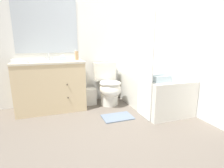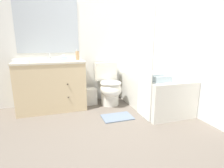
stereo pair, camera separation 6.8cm
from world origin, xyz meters
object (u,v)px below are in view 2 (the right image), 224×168
(toilet, at_px, (109,86))
(hand_towel_folded, at_px, (21,61))
(soap_dispenser, at_px, (77,55))
(tissue_box, at_px, (64,58))
(sink_faucet, at_px, (50,58))
(wastebasket, at_px, (91,96))
(vanity_cabinet, at_px, (52,85))
(bathtub, at_px, (152,91))
(bath_towel_folded, at_px, (160,79))
(bath_mat, at_px, (117,117))

(toilet, height_order, hand_towel_folded, hand_towel_folded)
(soap_dispenser, bearing_deg, tissue_box, 175.74)
(sink_faucet, height_order, soap_dispenser, soap_dispenser)
(sink_faucet, relative_size, tissue_box, 1.07)
(wastebasket, height_order, hand_towel_folded, hand_towel_folded)
(wastebasket, bearing_deg, vanity_cabinet, -177.89)
(vanity_cabinet, bearing_deg, sink_faucet, 90.00)
(vanity_cabinet, bearing_deg, tissue_box, 9.81)
(vanity_cabinet, relative_size, tissue_box, 8.55)
(vanity_cabinet, distance_m, hand_towel_folded, 0.63)
(bathtub, relative_size, tissue_box, 10.67)
(bath_towel_folded, relative_size, bath_mat, 0.58)
(bathtub, height_order, hand_towel_folded, hand_towel_folded)
(vanity_cabinet, height_order, tissue_box, tissue_box)
(soap_dispenser, xyz_separation_m, hand_towel_folded, (-0.88, -0.17, -0.06))
(wastebasket, bearing_deg, hand_towel_folded, -170.85)
(bathtub, xyz_separation_m, wastebasket, (-1.06, 0.45, -0.14))
(wastebasket, xyz_separation_m, hand_towel_folded, (-1.10, -0.18, 0.73))
(toilet, bearing_deg, tissue_box, 171.90)
(tissue_box, xyz_separation_m, bath_mat, (0.72, -0.76, -0.88))
(bathtub, relative_size, bath_towel_folded, 5.18)
(bathtub, bearing_deg, tissue_box, 162.92)
(bath_mat, bearing_deg, bath_towel_folded, -16.90)
(bath_mat, bearing_deg, tissue_box, 133.33)
(soap_dispenser, height_order, bath_mat, soap_dispenser)
(wastebasket, bearing_deg, bathtub, -23.03)
(sink_faucet, distance_m, soap_dispenser, 0.50)
(wastebasket, height_order, bath_towel_folded, bath_towel_folded)
(vanity_cabinet, relative_size, bath_mat, 2.40)
(bathtub, bearing_deg, hand_towel_folded, 172.81)
(soap_dispenser, bearing_deg, bath_towel_folded, -40.19)
(vanity_cabinet, bearing_deg, bath_mat, -37.17)
(bathtub, height_order, tissue_box, tissue_box)
(vanity_cabinet, bearing_deg, toilet, -4.05)
(sink_faucet, bearing_deg, soap_dispenser, -20.34)
(vanity_cabinet, distance_m, soap_dispenser, 0.68)
(vanity_cabinet, xyz_separation_m, soap_dispenser, (0.47, 0.02, 0.50))
(toilet, xyz_separation_m, bathtub, (0.72, -0.35, -0.05))
(toilet, relative_size, hand_towel_folded, 3.44)
(sink_faucet, xyz_separation_m, tissue_box, (0.23, -0.16, 0.00))
(tissue_box, distance_m, soap_dispenser, 0.24)
(toilet, bearing_deg, bathtub, -26.10)
(bathtub, height_order, soap_dispenser, soap_dispenser)
(soap_dispenser, bearing_deg, sink_faucet, 159.66)
(toilet, xyz_separation_m, hand_towel_folded, (-1.44, -0.08, 0.53))
(vanity_cabinet, height_order, toilet, vanity_cabinet)
(soap_dispenser, bearing_deg, bathtub, -19.28)
(sink_faucet, bearing_deg, tissue_box, -33.75)
(bath_towel_folded, bearing_deg, tissue_box, 144.62)
(tissue_box, bearing_deg, toilet, -8.10)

